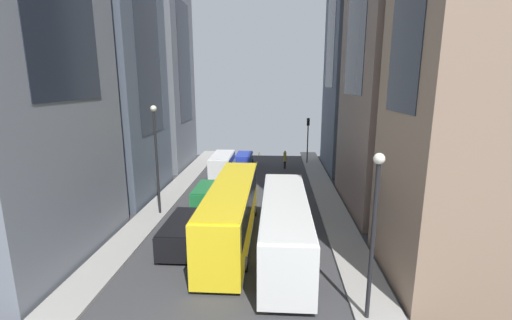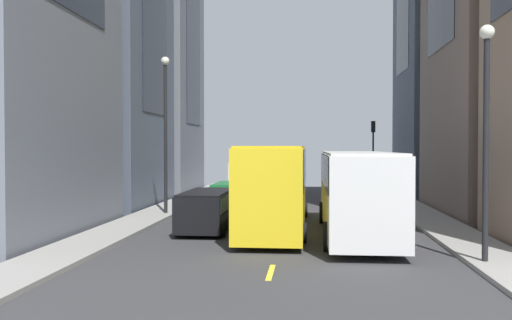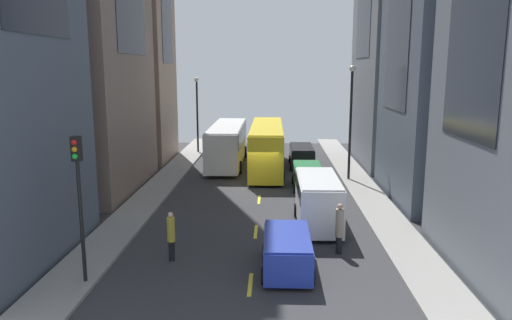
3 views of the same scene
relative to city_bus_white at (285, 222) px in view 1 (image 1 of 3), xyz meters
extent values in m
plane|color=#333335|center=(2.97, -7.98, -2.01)|extent=(39.91, 39.91, 0.00)
cube|color=gray|center=(-3.92, -7.98, -1.93)|extent=(2.15, 44.00, 0.15)
cube|color=gray|center=(9.85, -7.98, -1.93)|extent=(2.15, 44.00, 0.15)
cube|color=yellow|center=(2.97, -28.98, -2.00)|extent=(0.16, 2.00, 0.01)
cube|color=yellow|center=(2.97, -22.98, -2.00)|extent=(0.16, 2.00, 0.01)
cube|color=yellow|center=(2.97, -16.98, -2.00)|extent=(0.16, 2.00, 0.01)
cube|color=yellow|center=(2.97, -10.98, -2.00)|extent=(0.16, 2.00, 0.01)
cube|color=yellow|center=(2.97, -4.98, -2.00)|extent=(0.16, 2.00, 0.01)
cube|color=yellow|center=(2.97, 1.02, -2.00)|extent=(0.16, 2.00, 0.01)
cube|color=slate|center=(15.29, -21.56, 9.97)|extent=(8.33, 9.17, 23.96)
cube|color=#1E232D|center=(15.29, -21.56, 9.97)|extent=(8.41, 5.04, 13.18)
cube|color=#4C5666|center=(15.42, -10.37, 10.37)|extent=(8.60, 9.44, 24.75)
cube|color=#1E232D|center=(15.42, -10.37, 10.37)|extent=(8.68, 5.19, 13.61)
cube|color=silver|center=(0.00, 0.00, -0.23)|extent=(2.55, 11.34, 3.00)
cube|color=black|center=(0.00, 0.00, 0.62)|extent=(2.60, 10.44, 1.20)
cube|color=beige|center=(0.00, 0.00, 1.31)|extent=(2.45, 10.89, 0.08)
cylinder|color=black|center=(-1.17, 3.52, -1.51)|extent=(0.46, 1.00, 1.00)
cylinder|color=black|center=(1.17, 3.52, -1.51)|extent=(0.46, 1.00, 1.00)
cylinder|color=black|center=(-1.17, -3.52, -1.51)|extent=(0.46, 1.00, 1.00)
cylinder|color=black|center=(1.17, -3.52, -1.51)|extent=(0.46, 1.00, 1.00)
cube|color=yellow|center=(3.32, -1.93, -0.15)|extent=(2.45, 12.53, 3.30)
cube|color=black|center=(3.32, -1.93, 0.71)|extent=(2.50, 11.53, 1.48)
cube|color=gold|center=(3.32, -1.93, 1.54)|extent=(2.35, 12.03, 0.08)
cylinder|color=black|center=(2.19, 1.96, -1.63)|extent=(0.44, 0.76, 0.76)
cylinder|color=black|center=(4.44, 1.96, -1.63)|extent=(0.44, 0.76, 0.76)
cylinder|color=black|center=(2.19, -5.81, -1.63)|extent=(0.44, 0.76, 0.76)
cylinder|color=black|center=(4.44, -5.81, -1.63)|extent=(0.44, 0.76, 0.76)
cube|color=white|center=(6.12, -15.99, -0.66)|extent=(2.05, 5.40, 2.30)
cube|color=black|center=(6.12, -15.99, 0.10)|extent=(2.09, 4.97, 0.69)
cube|color=silver|center=(6.12, -15.99, 0.53)|extent=(1.97, 5.19, 0.08)
cylinder|color=black|center=(5.17, -14.32, -1.65)|extent=(0.37, 0.72, 0.72)
cylinder|color=black|center=(7.06, -14.32, -1.65)|extent=(0.37, 0.72, 0.72)
cylinder|color=black|center=(5.17, -17.67, -1.65)|extent=(0.37, 0.72, 0.72)
cylinder|color=black|center=(7.06, -17.67, -1.65)|extent=(0.37, 0.72, 0.72)
cube|color=black|center=(6.19, -0.56, -1.12)|extent=(1.83, 4.72, 1.44)
cube|color=black|center=(6.19, -0.56, -0.75)|extent=(1.87, 4.34, 0.61)
cube|color=black|center=(6.19, -0.56, -0.36)|extent=(1.76, 4.53, 0.08)
cylinder|color=black|center=(5.35, 0.90, -1.70)|extent=(0.33, 0.62, 0.62)
cylinder|color=black|center=(7.03, 0.90, -1.70)|extent=(0.33, 0.62, 0.62)
cylinder|color=black|center=(5.35, -2.03, -1.70)|extent=(0.33, 0.62, 0.62)
cylinder|color=black|center=(7.03, -2.03, -1.70)|extent=(0.33, 0.62, 0.62)
cube|color=#2338AD|center=(4.39, -21.59, -1.21)|extent=(1.84, 4.03, 1.25)
cube|color=black|center=(4.39, -21.59, -0.90)|extent=(1.88, 3.71, 0.53)
cube|color=navy|center=(4.39, -21.59, -0.54)|extent=(1.77, 3.87, 0.08)
cylinder|color=black|center=(3.54, -20.34, -1.70)|extent=(0.33, 0.62, 0.62)
cylinder|color=black|center=(5.24, -20.34, -1.70)|extent=(0.33, 0.62, 0.62)
cylinder|color=black|center=(3.54, -22.84, -1.70)|extent=(0.33, 0.62, 0.62)
cylinder|color=black|center=(5.24, -22.84, -1.70)|extent=(0.33, 0.62, 0.62)
cube|color=#1E7238|center=(6.16, -7.98, -1.17)|extent=(1.83, 4.16, 1.33)
cube|color=black|center=(6.16, -7.98, -0.84)|extent=(1.86, 3.82, 0.56)
cube|color=#1A612F|center=(6.16, -7.98, -0.47)|extent=(1.75, 3.99, 0.08)
cylinder|color=black|center=(5.32, -6.69, -1.70)|extent=(0.33, 0.62, 0.62)
cylinder|color=black|center=(7.00, -6.69, -1.70)|extent=(0.33, 0.62, 0.62)
cylinder|color=black|center=(5.32, -9.27, -1.70)|extent=(0.33, 0.62, 0.62)
cylinder|color=black|center=(7.00, -9.27, -1.70)|extent=(0.33, 0.62, 0.62)
cylinder|color=black|center=(6.72, -19.69, -1.62)|extent=(0.27, 0.27, 0.77)
cylinder|color=gray|center=(6.72, -19.69, -0.62)|extent=(0.36, 0.36, 1.25)
sphere|color=tan|center=(6.72, -19.69, 0.13)|extent=(0.25, 0.25, 0.25)
cylinder|color=black|center=(-0.46, -20.75, -1.58)|extent=(0.26, 0.26, 0.85)
cylinder|color=gold|center=(-0.46, -20.75, -0.63)|extent=(0.34, 0.34, 1.05)
sphere|color=beige|center=(-0.46, -20.75, 0.01)|extent=(0.23, 0.23, 0.23)
cylinder|color=black|center=(-3.24, -23.17, 0.44)|extent=(0.14, 0.14, 4.60)
cube|color=black|center=(-3.24, -23.17, 3.19)|extent=(0.32, 0.32, 0.90)
sphere|color=red|center=(-3.24, -23.35, 3.45)|extent=(0.20, 0.20, 0.20)
sphere|color=orange|center=(-3.24, -23.35, 3.19)|extent=(0.20, 0.20, 0.20)
sphere|color=green|center=(-3.24, -23.35, 2.94)|extent=(0.20, 0.20, 0.20)
cylinder|color=black|center=(-3.34, 5.55, 1.45)|extent=(0.18, 0.18, 6.62)
sphere|color=silver|center=(-3.34, 5.55, 4.95)|extent=(0.44, 0.44, 0.44)
cylinder|color=black|center=(9.28, -5.65, 1.97)|extent=(0.18, 0.18, 7.66)
sphere|color=silver|center=(9.28, -5.65, 5.98)|extent=(0.44, 0.44, 0.44)
camera|label=1|loc=(0.53, 18.49, 7.73)|focal=24.19mm
camera|label=2|loc=(1.89, 22.83, 1.54)|focal=39.50mm
camera|label=3|loc=(3.77, -40.08, 6.05)|focal=34.11mm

